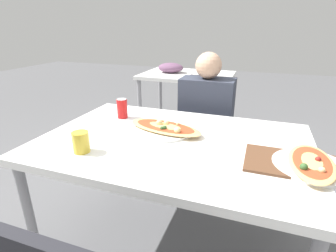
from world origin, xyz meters
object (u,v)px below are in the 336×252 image
at_px(dining_table, 174,150).
at_px(drink_glass, 81,142).
at_px(soda_can, 122,108).
at_px(person_seated, 206,115).
at_px(chair_far_seated, 208,129).
at_px(pizza_main, 165,128).
at_px(pizza_second, 311,164).

bearing_deg(dining_table, drink_glass, -142.37).
height_order(dining_table, soda_can, soda_can).
xyz_separation_m(person_seated, soda_can, (-0.45, -0.47, 0.15)).
distance_m(chair_far_seated, soda_can, 0.80).
relative_size(dining_table, pizza_main, 2.91).
bearing_deg(pizza_second, dining_table, 172.59).
bearing_deg(pizza_main, dining_table, -47.81).
xyz_separation_m(drink_glass, pizza_second, (1.00, 0.20, -0.03)).
xyz_separation_m(chair_far_seated, soda_can, (-0.45, -0.59, 0.30)).
relative_size(person_seated, soda_can, 9.05).
bearing_deg(chair_far_seated, dining_table, 88.01).
bearing_deg(person_seated, pizza_second, 128.33).
xyz_separation_m(dining_table, pizza_main, (-0.08, 0.09, 0.08)).
bearing_deg(drink_glass, chair_far_seated, 70.10).
distance_m(drink_glass, pizza_second, 1.02).
height_order(dining_table, chair_far_seated, chair_far_seated).
relative_size(person_seated, pizza_main, 2.36).
relative_size(chair_far_seated, person_seated, 0.81).
relative_size(soda_can, pizza_second, 0.33).
xyz_separation_m(pizza_main, drink_glass, (-0.28, -0.37, 0.03)).
bearing_deg(dining_table, pizza_second, -7.41).
bearing_deg(soda_can, pizza_main, -20.29).
bearing_deg(dining_table, soda_can, 152.75).
distance_m(dining_table, pizza_main, 0.15).
bearing_deg(drink_glass, soda_can, 96.43).
bearing_deg(chair_far_seated, pizza_second, 124.42).
bearing_deg(person_seated, pizza_main, 79.37).
bearing_deg(drink_glass, pizza_main, 52.99).
bearing_deg(chair_far_seated, pizza_main, 81.11).
height_order(dining_table, drink_glass, drink_glass).
xyz_separation_m(person_seated, pizza_second, (0.61, -0.77, 0.10)).
height_order(chair_far_seated, pizza_main, chair_far_seated).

